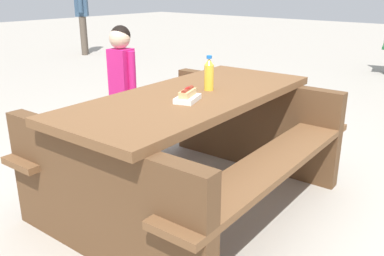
% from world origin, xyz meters
% --- Properties ---
extents(ground_plane, '(30.00, 30.00, 0.00)m').
position_xyz_m(ground_plane, '(0.00, 0.00, 0.00)').
color(ground_plane, '#ADA599').
rests_on(ground_plane, ground).
extents(picnic_table, '(1.88, 1.50, 0.75)m').
position_xyz_m(picnic_table, '(0.00, 0.00, 0.44)').
color(picnic_table, brown).
rests_on(picnic_table, ground).
extents(soda_bottle, '(0.06, 0.06, 0.22)m').
position_xyz_m(soda_bottle, '(-0.14, 0.02, 0.85)').
color(soda_bottle, yellow).
rests_on(soda_bottle, picnic_table).
extents(hotdog_tray, '(0.21, 0.17, 0.08)m').
position_xyz_m(hotdog_tray, '(0.15, 0.09, 0.78)').
color(hotdog_tray, white).
rests_on(hotdog_tray, picnic_table).
extents(child_in_coat, '(0.18, 0.27, 1.09)m').
position_xyz_m(child_in_coat, '(-0.24, -0.95, 0.70)').
color(child_in_coat, brown).
rests_on(child_in_coat, ground).
extents(bystander_adult, '(0.36, 0.36, 1.73)m').
position_xyz_m(bystander_adult, '(-3.32, -5.79, 1.11)').
color(bystander_adult, brown).
rests_on(bystander_adult, ground).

